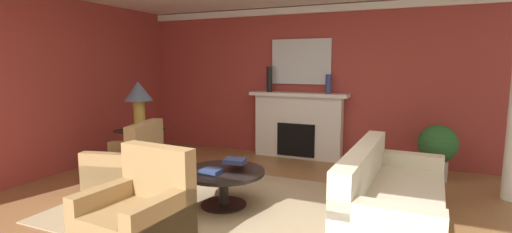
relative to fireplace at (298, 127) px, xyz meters
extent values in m
plane|color=olive|center=(0.25, -2.89, -0.57)|extent=(8.85, 8.85, 0.00)
cube|color=#9E3833|center=(0.25, 0.21, 0.81)|extent=(7.40, 0.12, 2.75)
cube|color=#9E3833|center=(-3.21, -2.59, 0.81)|extent=(0.12, 6.67, 2.75)
cube|color=white|center=(0.25, 0.13, 2.10)|extent=(7.40, 0.08, 0.12)
cube|color=tan|center=(-0.11, -2.65, -0.56)|extent=(3.67, 2.68, 0.01)
cube|color=white|center=(0.00, 0.01, 0.00)|extent=(1.60, 0.25, 1.14)
cube|color=black|center=(0.00, -0.01, -0.22)|extent=(0.70, 0.26, 0.60)
cube|color=white|center=(0.00, -0.02, 0.60)|extent=(1.80, 0.35, 0.06)
cube|color=silver|center=(0.00, 0.12, 1.19)|extent=(1.11, 0.04, 0.81)
cube|color=beige|center=(1.83, -2.52, -0.34)|extent=(0.98, 2.13, 0.45)
cube|color=beige|center=(1.48, -2.51, 0.08)|extent=(0.28, 2.11, 0.40)
cube|color=beige|center=(1.87, -1.57, -0.26)|extent=(0.91, 0.24, 0.62)
cube|color=#9E7A4C|center=(-1.62, -2.69, -0.35)|extent=(0.97, 0.97, 0.44)
cube|color=#9E7A4C|center=(-1.31, -2.61, 0.13)|extent=(0.34, 0.82, 0.51)
cube|color=#9E7A4C|center=(-1.70, -2.37, -0.27)|extent=(0.81, 0.32, 0.60)
cube|color=#9E7A4C|center=(-1.54, -3.01, -0.27)|extent=(0.81, 0.32, 0.60)
cube|color=#9E7A4C|center=(-0.29, -4.00, -0.35)|extent=(0.87, 0.87, 0.44)
cube|color=#9E7A4C|center=(-0.26, -3.68, 0.13)|extent=(0.81, 0.23, 0.51)
cube|color=#9E7A4C|center=(-0.62, -3.97, -0.27)|extent=(0.21, 0.81, 0.60)
cube|color=#9E7A4C|center=(0.04, -4.02, -0.27)|extent=(0.21, 0.81, 0.60)
cylinder|color=black|center=(-0.11, -2.65, -0.14)|extent=(1.00, 1.00, 0.04)
cylinder|color=black|center=(-0.11, -2.65, -0.36)|extent=(0.12, 0.12, 0.41)
cylinder|color=black|center=(-0.11, -2.65, -0.55)|extent=(0.56, 0.56, 0.03)
cube|color=black|center=(-2.02, -1.90, 0.11)|extent=(0.56, 0.56, 0.04)
cube|color=black|center=(-2.02, -1.90, -0.24)|extent=(0.10, 0.10, 0.66)
cube|color=black|center=(-2.02, -1.90, -0.55)|extent=(0.45, 0.45, 0.04)
cylinder|color=#B28E38|center=(-2.02, -1.90, 0.36)|extent=(0.18, 0.18, 0.45)
cone|color=#4C566B|center=(-2.02, -1.90, 0.73)|extent=(0.44, 0.44, 0.30)
cylinder|color=black|center=(-0.55, -0.05, 0.87)|extent=(0.10, 0.10, 0.47)
cylinder|color=navy|center=(0.55, -0.05, 0.80)|extent=(0.10, 0.10, 0.34)
cube|color=navy|center=(-0.18, -2.82, -0.09)|extent=(0.23, 0.20, 0.05)
cube|color=maroon|center=(0.00, -2.48, -0.04)|extent=(0.21, 0.17, 0.05)
cube|color=navy|center=(0.04, -2.64, 0.01)|extent=(0.27, 0.22, 0.05)
cylinder|color=#BCB29E|center=(2.29, -0.46, -0.42)|extent=(0.32, 0.32, 0.30)
sphere|color=#28602D|center=(2.29, -0.46, -0.02)|extent=(0.56, 0.56, 0.56)
camera|label=1|loc=(1.99, -6.46, 1.15)|focal=26.07mm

